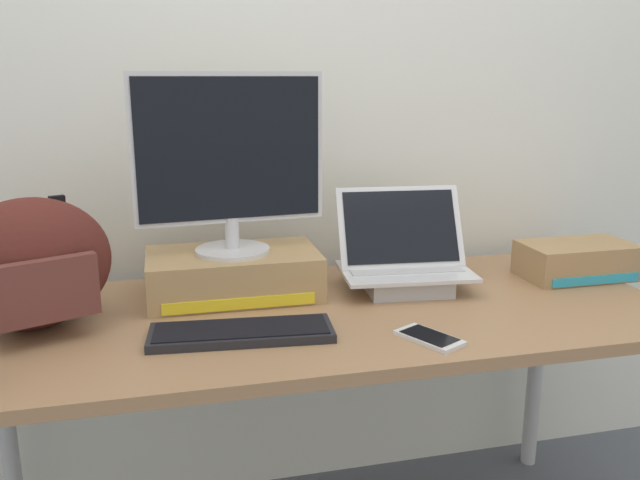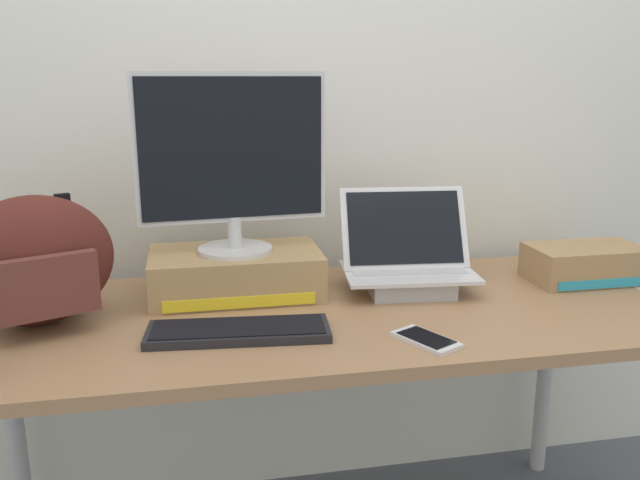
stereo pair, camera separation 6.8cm
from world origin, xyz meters
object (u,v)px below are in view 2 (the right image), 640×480
at_px(toner_box_yellow, 236,273).
at_px(toner_box_cyan, 585,263).
at_px(plush_toy, 33,279).
at_px(desktop_monitor, 232,161).
at_px(external_keyboard, 239,331).
at_px(cell_phone, 426,340).
at_px(messenger_backpack, 34,262).
at_px(open_laptop, 407,269).

relative_size(toner_box_yellow, toner_box_cyan, 1.40).
height_order(plush_toy, toner_box_cyan, toner_box_cyan).
xyz_separation_m(desktop_monitor, plush_toy, (-0.53, 0.09, -0.31)).
distance_m(toner_box_yellow, external_keyboard, 0.30).
xyz_separation_m(toner_box_yellow, cell_phone, (0.38, -0.41, -0.05)).
distance_m(messenger_backpack, cell_phone, 0.91).
xyz_separation_m(open_laptop, external_keyboard, (-0.48, -0.24, -0.05)).
relative_size(cell_phone, toner_box_cyan, 0.53).
bearing_deg(toner_box_cyan, plush_toy, 174.03).
bearing_deg(desktop_monitor, cell_phone, -51.39).
bearing_deg(toner_box_yellow, messenger_backpack, -164.55).
relative_size(open_laptop, toner_box_cyan, 1.16).
bearing_deg(plush_toy, toner_box_yellow, -9.21).
bearing_deg(external_keyboard, desktop_monitor, 91.71).
bearing_deg(cell_phone, external_keyboard, 136.38).
xyz_separation_m(toner_box_yellow, toner_box_cyan, (0.99, -0.07, -0.01)).
relative_size(desktop_monitor, external_keyboard, 1.17).
height_order(external_keyboard, messenger_backpack, messenger_backpack).
bearing_deg(open_laptop, external_keyboard, -147.48).
relative_size(desktop_monitor, messenger_backpack, 1.17).
bearing_deg(plush_toy, toner_box_cyan, -5.97).
bearing_deg(open_laptop, toner_box_yellow, 179.16).
bearing_deg(desktop_monitor, messenger_backpack, -169.18).
distance_m(external_keyboard, toner_box_cyan, 1.03).
xyz_separation_m(cell_phone, toner_box_cyan, (0.60, 0.34, 0.04)).
height_order(cell_phone, toner_box_cyan, toner_box_cyan).
bearing_deg(desktop_monitor, external_keyboard, -97.89).
xyz_separation_m(messenger_backpack, cell_phone, (0.85, -0.28, -0.15)).
relative_size(desktop_monitor, cell_phone, 2.91).
bearing_deg(toner_box_cyan, external_keyboard, -167.48).
xyz_separation_m(desktop_monitor, cell_phone, (0.38, -0.41, -0.35)).
bearing_deg(external_keyboard, messenger_backpack, 164.97).
relative_size(external_keyboard, toner_box_cyan, 1.31).
bearing_deg(open_laptop, desktop_monitor, 179.30).
relative_size(desktop_monitor, plush_toy, 5.21).
bearing_deg(open_laptop, messenger_backpack, -169.68).
relative_size(desktop_monitor, toner_box_cyan, 1.53).
distance_m(desktop_monitor, cell_phone, 0.66).
distance_m(cell_phone, plush_toy, 1.04).
xyz_separation_m(external_keyboard, plush_toy, (-0.51, 0.38, 0.04)).
xyz_separation_m(toner_box_yellow, open_laptop, (0.46, -0.05, -0.00)).
height_order(toner_box_yellow, desktop_monitor, desktop_monitor).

